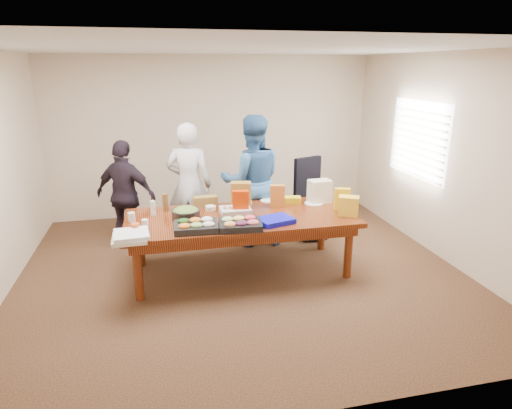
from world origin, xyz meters
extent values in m
cube|color=#47301E|center=(0.00, 0.00, -0.01)|extent=(5.50, 5.00, 0.02)
cube|color=white|center=(0.00, 0.00, 2.71)|extent=(5.50, 5.00, 0.02)
cube|color=beige|center=(0.00, 2.50, 1.35)|extent=(5.50, 0.04, 2.70)
cube|color=beige|center=(0.00, -2.50, 1.35)|extent=(5.50, 0.04, 2.70)
cube|color=beige|center=(2.75, 0.00, 1.35)|extent=(0.04, 5.00, 2.70)
cube|color=white|center=(2.72, 0.60, 1.50)|extent=(0.03, 1.40, 1.10)
cube|color=beige|center=(2.68, 0.60, 1.50)|extent=(0.04, 1.36, 1.00)
cube|color=#4C1C0F|center=(0.00, 0.00, 0.38)|extent=(2.80, 1.20, 0.75)
cube|color=black|center=(1.27, 0.97, 0.57)|extent=(0.75, 0.75, 1.14)
imported|color=silver|center=(-0.54, 1.10, 0.89)|extent=(0.75, 0.60, 1.78)
imported|color=#326093|center=(0.34, 0.92, 0.94)|extent=(0.96, 0.77, 1.88)
imported|color=black|center=(-1.42, 1.14, 0.78)|extent=(0.98, 0.78, 1.56)
cube|color=black|center=(-0.58, -0.36, 0.79)|extent=(0.51, 0.41, 0.07)
cube|color=black|center=(-0.09, -0.41, 0.79)|extent=(0.52, 0.42, 0.07)
cube|color=silver|center=(-0.05, 0.12, 0.78)|extent=(0.38, 0.28, 0.07)
cylinder|color=black|center=(-0.67, 0.05, 0.81)|extent=(0.41, 0.41, 0.11)
cube|color=#1010C4|center=(0.35, -0.34, 0.78)|extent=(0.47, 0.40, 0.06)
cube|color=#CB3101|center=(0.01, 0.09, 0.90)|extent=(0.21, 0.11, 0.30)
cube|color=yellow|center=(1.30, -0.06, 0.89)|extent=(0.21, 0.13, 0.29)
cube|color=#C56D20|center=(0.54, 0.26, 0.90)|extent=(0.20, 0.12, 0.29)
cylinder|color=white|center=(0.07, 0.36, 0.82)|extent=(0.11, 0.11, 0.14)
cylinder|color=yellow|center=(0.07, 0.42, 0.84)|extent=(0.08, 0.08, 0.18)
cylinder|color=brown|center=(-0.90, 0.41, 0.86)|extent=(0.09, 0.09, 0.22)
cylinder|color=silver|center=(-1.05, 0.27, 0.84)|extent=(0.07, 0.07, 0.18)
cube|color=yellow|center=(0.77, 0.38, 0.79)|extent=(0.27, 0.19, 0.08)
cube|color=olive|center=(-0.38, 0.52, 0.81)|extent=(0.32, 0.15, 0.12)
cube|color=olive|center=(0.07, 0.33, 0.92)|extent=(0.29, 0.21, 0.34)
cylinder|color=#D55226|center=(-1.24, -0.34, 0.81)|extent=(0.09, 0.09, 0.12)
cylinder|color=white|center=(-1.15, -0.17, 0.80)|extent=(0.08, 0.08, 0.10)
cylinder|color=white|center=(-1.30, 0.07, 0.81)|extent=(0.09, 0.09, 0.12)
cube|color=beige|center=(-1.30, -0.52, 0.77)|extent=(0.37, 0.37, 0.04)
cube|color=white|center=(-1.28, -0.51, 0.81)|extent=(0.39, 0.39, 0.04)
cylinder|color=white|center=(1.05, 0.27, 0.76)|extent=(0.32, 0.32, 0.01)
cylinder|color=silver|center=(0.49, 0.52, 0.76)|extent=(0.24, 0.24, 0.01)
cylinder|color=silver|center=(0.16, 0.42, 0.78)|extent=(0.17, 0.17, 0.05)
cylinder|color=beige|center=(-0.34, 0.31, 0.78)|extent=(0.17, 0.17, 0.05)
cube|color=silver|center=(1.14, 0.32, 0.90)|extent=(0.31, 0.23, 0.31)
cube|color=yellow|center=(1.30, -0.27, 0.87)|extent=(0.29, 0.26, 0.24)
camera|label=1|loc=(-0.95, -5.02, 2.51)|focal=30.76mm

